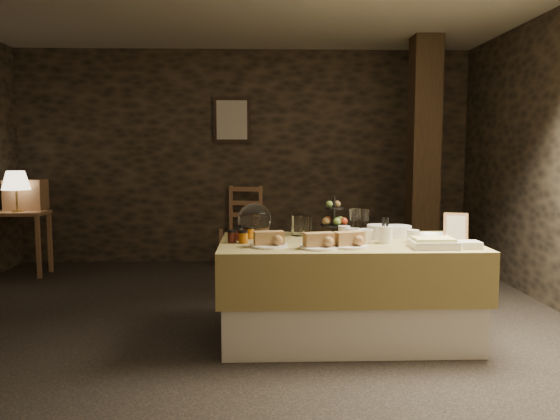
{
  "coord_description": "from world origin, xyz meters",
  "views": [
    {
      "loc": [
        0.21,
        -4.26,
        1.35
      ],
      "look_at": [
        0.36,
        0.2,
        0.89
      ],
      "focal_mm": 35.0,
      "sensor_mm": 36.0,
      "label": 1
    }
  ],
  "objects_px": {
    "table_lamp": "(16,181)",
    "chair": "(242,230)",
    "console_table": "(15,223)",
    "timber_column": "(423,158)",
    "buffet_table": "(346,283)",
    "wine_rack": "(26,195)",
    "fruit_stand": "(334,220)"
  },
  "relations": [
    {
      "from": "buffet_table",
      "to": "wine_rack",
      "type": "distance_m",
      "value": 4.06
    },
    {
      "from": "console_table",
      "to": "timber_column",
      "type": "xyz_separation_m",
      "value": [
        4.48,
        -0.11,
        0.72
      ]
    },
    {
      "from": "timber_column",
      "to": "chair",
      "type": "bearing_deg",
      "value": 163.45
    },
    {
      "from": "console_table",
      "to": "wine_rack",
      "type": "distance_m",
      "value": 0.35
    },
    {
      "from": "console_table",
      "to": "chair",
      "type": "bearing_deg",
      "value": 11.26
    },
    {
      "from": "buffet_table",
      "to": "console_table",
      "type": "xyz_separation_m",
      "value": [
        -3.32,
        2.17,
        0.17
      ]
    },
    {
      "from": "chair",
      "to": "timber_column",
      "type": "height_order",
      "value": "timber_column"
    },
    {
      "from": "buffet_table",
      "to": "console_table",
      "type": "relative_size",
      "value": 2.55
    },
    {
      "from": "wine_rack",
      "to": "console_table",
      "type": "bearing_deg",
      "value": -105.52
    },
    {
      "from": "console_table",
      "to": "timber_column",
      "type": "distance_m",
      "value": 4.54
    },
    {
      "from": "chair",
      "to": "fruit_stand",
      "type": "relative_size",
      "value": 2.48
    },
    {
      "from": "console_table",
      "to": "chair",
      "type": "distance_m",
      "value": 2.52
    },
    {
      "from": "console_table",
      "to": "fruit_stand",
      "type": "relative_size",
      "value": 2.38
    },
    {
      "from": "wine_rack",
      "to": "timber_column",
      "type": "xyz_separation_m",
      "value": [
        4.43,
        -0.29,
        0.42
      ]
    },
    {
      "from": "table_lamp",
      "to": "chair",
      "type": "relative_size",
      "value": 0.6
    },
    {
      "from": "buffet_table",
      "to": "fruit_stand",
      "type": "xyz_separation_m",
      "value": [
        -0.06,
        0.27,
        0.43
      ]
    },
    {
      "from": "wine_rack",
      "to": "timber_column",
      "type": "bearing_deg",
      "value": -3.71
    },
    {
      "from": "table_lamp",
      "to": "chair",
      "type": "distance_m",
      "value": 2.55
    },
    {
      "from": "timber_column",
      "to": "fruit_stand",
      "type": "height_order",
      "value": "timber_column"
    },
    {
      "from": "buffet_table",
      "to": "table_lamp",
      "type": "xyz_separation_m",
      "value": [
        -3.27,
        2.12,
        0.64
      ]
    },
    {
      "from": "wine_rack",
      "to": "fruit_stand",
      "type": "xyz_separation_m",
      "value": [
        3.22,
        -2.08,
        -0.04
      ]
    },
    {
      "from": "wine_rack",
      "to": "chair",
      "type": "xyz_separation_m",
      "value": [
        2.41,
        0.31,
        -0.46
      ]
    },
    {
      "from": "fruit_stand",
      "to": "buffet_table",
      "type": "bearing_deg",
      "value": -78.01
    },
    {
      "from": "console_table",
      "to": "chair",
      "type": "height_order",
      "value": "chair"
    },
    {
      "from": "table_lamp",
      "to": "wine_rack",
      "type": "height_order",
      "value": "table_lamp"
    },
    {
      "from": "buffet_table",
      "to": "timber_column",
      "type": "distance_m",
      "value": 2.52
    },
    {
      "from": "wine_rack",
      "to": "fruit_stand",
      "type": "relative_size",
      "value": 1.4
    },
    {
      "from": "wine_rack",
      "to": "chair",
      "type": "bearing_deg",
      "value": 7.34
    },
    {
      "from": "timber_column",
      "to": "buffet_table",
      "type": "bearing_deg",
      "value": -119.22
    },
    {
      "from": "table_lamp",
      "to": "buffet_table",
      "type": "bearing_deg",
      "value": -32.93
    },
    {
      "from": "chair",
      "to": "wine_rack",
      "type": "bearing_deg",
      "value": -156.78
    },
    {
      "from": "console_table",
      "to": "fruit_stand",
      "type": "bearing_deg",
      "value": -30.23
    }
  ]
}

